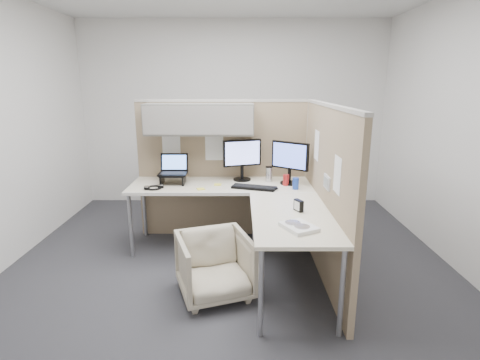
{
  "coord_description": "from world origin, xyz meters",
  "views": [
    {
      "loc": [
        0.1,
        -3.43,
        1.81
      ],
      "look_at": [
        0.1,
        0.25,
        0.85
      ],
      "focal_mm": 28.0,
      "sensor_mm": 36.0,
      "label": 1
    }
  ],
  "objects_px": {
    "desk": "(242,199)",
    "office_chair": "(215,263)",
    "monitor_left": "(242,156)",
    "keyboard": "(254,187)"
  },
  "relations": [
    {
      "from": "monitor_left",
      "to": "keyboard",
      "type": "bearing_deg",
      "value": -88.47
    },
    {
      "from": "desk",
      "to": "office_chair",
      "type": "height_order",
      "value": "desk"
    },
    {
      "from": "office_chair",
      "to": "monitor_left",
      "type": "distance_m",
      "value": 1.41
    },
    {
      "from": "desk",
      "to": "keyboard",
      "type": "relative_size",
      "value": 4.32
    },
    {
      "from": "monitor_left",
      "to": "keyboard",
      "type": "xyz_separation_m",
      "value": [
        0.12,
        -0.35,
        -0.26
      ]
    },
    {
      "from": "monitor_left",
      "to": "keyboard",
      "type": "height_order",
      "value": "monitor_left"
    },
    {
      "from": "desk",
      "to": "monitor_left",
      "type": "distance_m",
      "value": 0.66
    },
    {
      "from": "office_chair",
      "to": "keyboard",
      "type": "bearing_deg",
      "value": 47.85
    },
    {
      "from": "monitor_left",
      "to": "desk",
      "type": "bearing_deg",
      "value": -107.59
    },
    {
      "from": "desk",
      "to": "keyboard",
      "type": "height_order",
      "value": "keyboard"
    }
  ]
}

